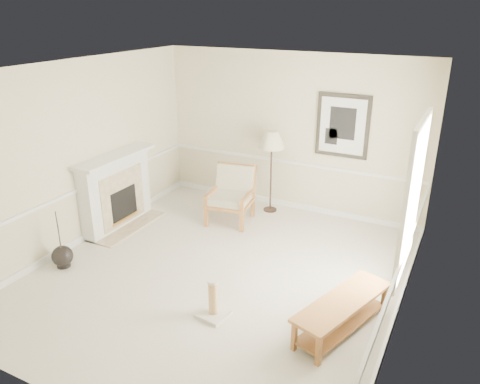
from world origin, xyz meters
name	(u,v)px	position (x,y,z in m)	size (l,w,h in m)	color
ground	(218,273)	(0.00, 0.00, 0.00)	(5.50, 5.50, 0.00)	silver
room	(228,150)	(0.14, 0.08, 1.87)	(5.04, 5.54, 2.92)	beige
fireplace	(117,192)	(-2.34, 0.60, 0.64)	(0.64, 1.64, 1.31)	white
floor_vase	(62,257)	(-2.15, -0.89, 0.17)	(0.31, 0.31, 0.91)	black
armchair	(232,192)	(-0.69, 1.74, 0.53)	(0.84, 0.89, 0.98)	olive
floor_lamp	(272,142)	(-0.23, 2.40, 1.34)	(0.50, 0.50, 1.54)	black
bench	(342,310)	(1.94, -0.44, 0.28)	(0.90, 1.55, 0.42)	olive
scratching_post	(213,304)	(0.44, -0.90, 0.16)	(0.40, 0.40, 0.52)	white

